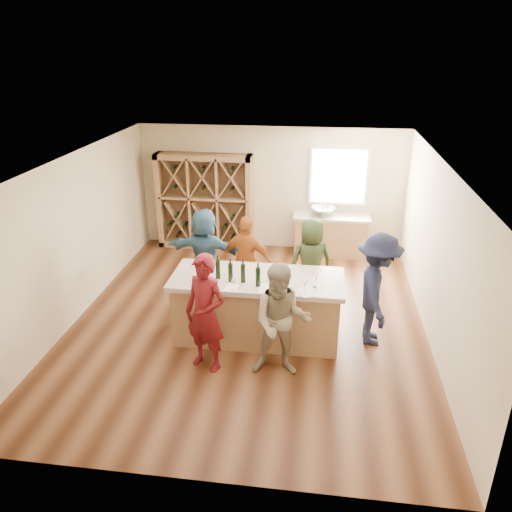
# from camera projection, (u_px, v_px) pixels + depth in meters

# --- Properties ---
(floor) EXTENTS (6.00, 7.00, 0.10)m
(floor) POSITION_uv_depth(u_px,v_px,m) (249.00, 323.00, 8.76)
(floor) COLOR #55301B
(floor) RESTS_ON ground
(ceiling) EXTENTS (6.00, 7.00, 0.10)m
(ceiling) POSITION_uv_depth(u_px,v_px,m) (248.00, 159.00, 7.60)
(ceiling) COLOR white
(ceiling) RESTS_ON ground
(wall_back) EXTENTS (6.00, 0.10, 2.80)m
(wall_back) POSITION_uv_depth(u_px,v_px,m) (271.00, 188.00, 11.41)
(wall_back) COLOR beige
(wall_back) RESTS_ON ground
(wall_front) EXTENTS (6.00, 0.10, 2.80)m
(wall_front) POSITION_uv_depth(u_px,v_px,m) (196.00, 381.00, 4.95)
(wall_front) COLOR beige
(wall_front) RESTS_ON ground
(wall_left) EXTENTS (0.10, 7.00, 2.80)m
(wall_left) POSITION_uv_depth(u_px,v_px,m) (73.00, 238.00, 8.55)
(wall_left) COLOR beige
(wall_left) RESTS_ON ground
(wall_right) EXTENTS (0.10, 7.00, 2.80)m
(wall_right) POSITION_uv_depth(u_px,v_px,m) (441.00, 256.00, 7.81)
(wall_right) COLOR beige
(wall_right) RESTS_ON ground
(window_frame) EXTENTS (1.30, 0.06, 1.30)m
(window_frame) POSITION_uv_depth(u_px,v_px,m) (338.00, 176.00, 11.01)
(window_frame) COLOR white
(window_frame) RESTS_ON wall_back
(window_pane) EXTENTS (1.18, 0.01, 1.18)m
(window_pane) POSITION_uv_depth(u_px,v_px,m) (338.00, 177.00, 10.98)
(window_pane) COLOR white
(window_pane) RESTS_ON wall_back
(wine_rack) EXTENTS (2.20, 0.45, 2.20)m
(wine_rack) POSITION_uv_depth(u_px,v_px,m) (205.00, 202.00, 11.46)
(wine_rack) COLOR #936C46
(wine_rack) RESTS_ON floor
(back_counter_base) EXTENTS (1.60, 0.58, 0.86)m
(back_counter_base) POSITION_uv_depth(u_px,v_px,m) (330.00, 236.00, 11.30)
(back_counter_base) COLOR #936C46
(back_counter_base) RESTS_ON floor
(back_counter_top) EXTENTS (1.70, 0.62, 0.06)m
(back_counter_top) POSITION_uv_depth(u_px,v_px,m) (332.00, 217.00, 11.12)
(back_counter_top) COLOR #AFA18F
(back_counter_top) RESTS_ON back_counter_base
(sink) EXTENTS (0.54, 0.54, 0.19)m
(sink) POSITION_uv_depth(u_px,v_px,m) (323.00, 211.00, 11.10)
(sink) COLOR silver
(sink) RESTS_ON back_counter_top
(faucet) EXTENTS (0.02, 0.02, 0.30)m
(faucet) POSITION_uv_depth(u_px,v_px,m) (323.00, 206.00, 11.24)
(faucet) COLOR silver
(faucet) RESTS_ON back_counter_top
(tasting_counter_base) EXTENTS (2.60, 1.00, 1.00)m
(tasting_counter_base) POSITION_uv_depth(u_px,v_px,m) (257.00, 309.00, 8.08)
(tasting_counter_base) COLOR #936C46
(tasting_counter_base) RESTS_ON floor
(tasting_counter_top) EXTENTS (2.72, 1.12, 0.08)m
(tasting_counter_top) POSITION_uv_depth(u_px,v_px,m) (257.00, 279.00, 7.87)
(tasting_counter_top) COLOR #AFA18F
(tasting_counter_top) RESTS_ON tasting_counter_base
(wine_bottle_a) EXTENTS (0.09, 0.09, 0.29)m
(wine_bottle_a) POSITION_uv_depth(u_px,v_px,m) (206.00, 270.00, 7.76)
(wine_bottle_a) COLOR black
(wine_bottle_a) RESTS_ON tasting_counter_top
(wine_bottle_b) EXTENTS (0.10, 0.10, 0.32)m
(wine_bottle_b) POSITION_uv_depth(u_px,v_px,m) (207.00, 273.00, 7.62)
(wine_bottle_b) COLOR black
(wine_bottle_b) RESTS_ON tasting_counter_top
(wine_bottle_c) EXTENTS (0.08, 0.08, 0.30)m
(wine_bottle_c) POSITION_uv_depth(u_px,v_px,m) (218.00, 269.00, 7.76)
(wine_bottle_c) COLOR black
(wine_bottle_c) RESTS_ON tasting_counter_top
(wine_bottle_d) EXTENTS (0.09, 0.09, 0.30)m
(wine_bottle_d) POSITION_uv_depth(u_px,v_px,m) (231.00, 273.00, 7.66)
(wine_bottle_d) COLOR black
(wine_bottle_d) RESTS_ON tasting_counter_top
(wine_bottle_e) EXTENTS (0.08, 0.08, 0.30)m
(wine_bottle_e) POSITION_uv_depth(u_px,v_px,m) (243.00, 273.00, 7.64)
(wine_bottle_e) COLOR black
(wine_bottle_e) RESTS_ON tasting_counter_top
(wine_glass_a) EXTENTS (0.09, 0.09, 0.17)m
(wine_glass_a) POSITION_uv_depth(u_px,v_px,m) (233.00, 285.00, 7.40)
(wine_glass_a) COLOR white
(wine_glass_a) RESTS_ON tasting_counter_top
(wine_glass_b) EXTENTS (0.08, 0.08, 0.19)m
(wine_glass_b) POSITION_uv_depth(u_px,v_px,m) (269.00, 287.00, 7.34)
(wine_glass_b) COLOR white
(wine_glass_b) RESTS_ON tasting_counter_top
(wine_glass_c) EXTENTS (0.08, 0.08, 0.20)m
(wine_glass_c) POSITION_uv_depth(u_px,v_px,m) (305.00, 287.00, 7.32)
(wine_glass_c) COLOR white
(wine_glass_c) RESTS_ON tasting_counter_top
(wine_glass_d) EXTENTS (0.07, 0.07, 0.19)m
(wine_glass_d) POSITION_uv_depth(u_px,v_px,m) (287.00, 278.00, 7.61)
(wine_glass_d) COLOR white
(wine_glass_d) RESTS_ON tasting_counter_top
(wine_glass_e) EXTENTS (0.09, 0.09, 0.19)m
(wine_glass_e) POSITION_uv_depth(u_px,v_px,m) (315.00, 282.00, 7.49)
(wine_glass_e) COLOR white
(wine_glass_e) RESTS_ON tasting_counter_top
(tasting_menu_a) EXTENTS (0.22, 0.29, 0.00)m
(tasting_menu_a) POSITION_uv_depth(u_px,v_px,m) (231.00, 288.00, 7.52)
(tasting_menu_a) COLOR white
(tasting_menu_a) RESTS_ON tasting_counter_top
(tasting_menu_b) EXTENTS (0.26, 0.34, 0.00)m
(tasting_menu_b) POSITION_uv_depth(u_px,v_px,m) (267.00, 289.00, 7.49)
(tasting_menu_b) COLOR white
(tasting_menu_b) RESTS_ON tasting_counter_top
(tasting_menu_c) EXTENTS (0.31, 0.36, 0.00)m
(tasting_menu_c) POSITION_uv_depth(u_px,v_px,m) (308.00, 292.00, 7.37)
(tasting_menu_c) COLOR white
(tasting_menu_c) RESTS_ON tasting_counter_top
(person_near_left) EXTENTS (0.79, 0.70, 1.81)m
(person_near_left) POSITION_uv_depth(u_px,v_px,m) (205.00, 313.00, 7.16)
(person_near_left) COLOR #590F14
(person_near_left) RESTS_ON floor
(person_near_right) EXTENTS (0.86, 0.50, 1.73)m
(person_near_right) POSITION_uv_depth(u_px,v_px,m) (281.00, 321.00, 7.04)
(person_near_right) COLOR gray
(person_near_right) RESTS_ON floor
(person_server) EXTENTS (0.56, 1.20, 1.85)m
(person_server) POSITION_uv_depth(u_px,v_px,m) (377.00, 290.00, 7.79)
(person_server) COLOR #191E38
(person_server) RESTS_ON floor
(person_far_mid) EXTENTS (1.08, 0.75, 1.67)m
(person_far_mid) POSITION_uv_depth(u_px,v_px,m) (247.00, 261.00, 9.04)
(person_far_mid) COLOR #994C19
(person_far_mid) RESTS_ON floor
(person_far_right) EXTENTS (0.93, 0.77, 1.64)m
(person_far_right) POSITION_uv_depth(u_px,v_px,m) (311.00, 262.00, 9.02)
(person_far_right) COLOR #263319
(person_far_right) RESTS_ON floor
(person_far_left) EXTENTS (1.64, 0.74, 1.71)m
(person_far_left) POSITION_uv_depth(u_px,v_px,m) (205.00, 252.00, 9.34)
(person_far_left) COLOR #335972
(person_far_left) RESTS_ON floor
(wine_bottle_f) EXTENTS (0.07, 0.07, 0.30)m
(wine_bottle_f) POSITION_uv_depth(u_px,v_px,m) (258.00, 277.00, 7.52)
(wine_bottle_f) COLOR black
(wine_bottle_f) RESTS_ON tasting_counter_top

